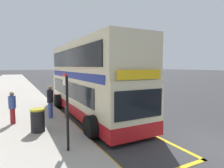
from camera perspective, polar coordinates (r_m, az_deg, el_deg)
The scene contains 10 objects.
ground_plane at distance 36.42m, azimuth -17.16°, elevation 0.41°, with size 260.00×260.00×0.00m, color #333335.
pavement_near at distance 35.81m, azimuth -28.23°, elevation 0.04°, with size 6.00×76.00×0.14m, color #A39E93.
double_decker_bus at distance 11.62m, azimuth -6.74°, elevation 0.62°, with size 3.18×10.33×4.40m.
bus_bay_markings at distance 11.60m, azimuth -6.60°, elevation -9.71°, with size 2.83×13.55×0.01m.
bus_stop_sign at distance 6.61m, azimuth -13.59°, elevation -6.33°, with size 0.09×0.51×2.64m.
parked_car_black_ahead at distance 37.63m, azimuth -9.66°, elevation 1.95°, with size 2.09×4.20×1.62m.
parked_car_maroon_behind at distance 44.80m, azimuth -15.26°, elevation 2.38°, with size 2.09×4.20×1.62m.
pedestrian_waiting_near_sign at distance 10.68m, azimuth -28.02°, elevation -6.06°, with size 0.34×0.34×1.63m.
pedestrian_further_back at distance 11.03m, azimuth -18.24°, elevation -4.74°, with size 0.34×0.34×1.81m.
litter_bin at distance 9.04m, azimuth -21.62°, elevation -10.17°, with size 0.62×0.62×1.03m.
Camera 1 is at (-6.59, -3.69, 3.03)m, focal length 30.12 mm.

